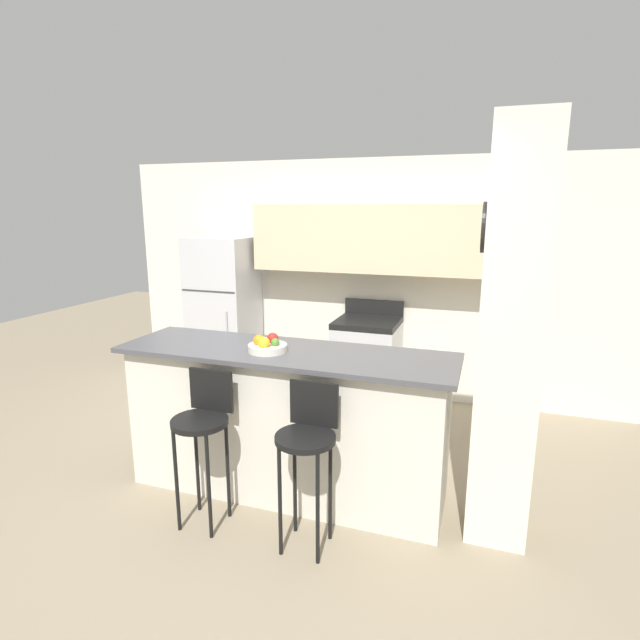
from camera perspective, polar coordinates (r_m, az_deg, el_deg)
ground_plane at (r=3.92m, az=-3.82°, el=-18.75°), size 14.00×14.00×0.00m
wall_back at (r=5.36m, az=5.87°, el=6.51°), size 5.60×0.38×2.55m
pillar_right at (r=3.13m, az=20.86°, el=-2.27°), size 0.38×0.32×2.55m
counter_bar at (r=3.67m, az=-3.95°, el=-11.50°), size 2.38×0.69×1.08m
refrigerator at (r=5.79m, az=-10.91°, el=0.72°), size 0.67×0.65×1.72m
stove_range at (r=5.29m, az=5.36°, el=-4.73°), size 0.64×0.63×1.07m
bar_stool_left at (r=3.35m, az=-13.21°, el=-11.50°), size 0.36×0.36×1.02m
bar_stool_right at (r=3.06m, az=-1.43°, el=-13.62°), size 0.36×0.36×1.02m
fruit_bowl at (r=3.46m, az=-6.05°, el=-2.92°), size 0.27×0.27×0.12m
trash_bin at (r=5.53m, az=-6.68°, el=-6.94°), size 0.28×0.28×0.38m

